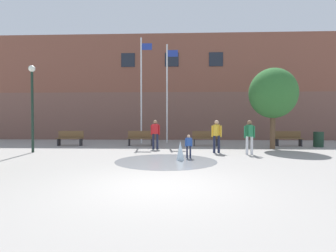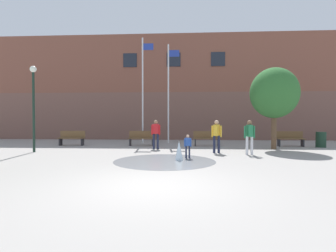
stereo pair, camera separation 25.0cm
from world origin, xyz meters
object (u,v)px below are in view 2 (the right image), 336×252
at_px(adult_in_red, 217,134).
at_px(lamp_post_left_lane, 33,97).
at_px(park_bench_left_of_flagpoles, 72,138).
at_px(park_bench_center, 207,138).
at_px(flagpole_left, 143,87).
at_px(child_in_fountain, 188,144).
at_px(trash_can, 321,140).
at_px(park_bench_under_right_flagpole, 290,138).
at_px(street_tree_near_building, 274,93).
at_px(park_bench_under_left_flagpole, 142,138).
at_px(teen_by_trashcan, 156,132).
at_px(adult_near_bench, 249,135).
at_px(flagpole_right, 169,90).

bearing_deg(adult_in_red, lamp_post_left_lane, 120.88).
bearing_deg(park_bench_left_of_flagpoles, park_bench_center, 1.16).
bearing_deg(flagpole_left, park_bench_center, -24.12).
relative_size(child_in_fountain, trash_can, 1.10).
xyz_separation_m(park_bench_under_right_flagpole, child_in_fountain, (-6.28, -5.24, 0.10)).
relative_size(park_bench_left_of_flagpoles, street_tree_near_building, 0.36).
bearing_deg(park_bench_left_of_flagpoles, street_tree_near_building, -6.48).
bearing_deg(park_bench_center, child_in_fountain, -103.40).
height_order(child_in_fountain, street_tree_near_building, street_tree_near_building).
xyz_separation_m(park_bench_under_left_flagpole, park_bench_center, (4.03, 0.03, 0.00)).
xyz_separation_m(park_bench_center, teen_by_trashcan, (-2.94, -1.88, 0.45)).
xyz_separation_m(park_bench_under_left_flagpole, trash_can, (10.65, -0.38, -0.03)).
bearing_deg(park_bench_left_of_flagpoles, flagpole_left, 26.14).
distance_m(park_bench_center, trash_can, 6.63).
xyz_separation_m(park_bench_under_right_flagpole, lamp_post_left_lane, (-13.90, -3.65, 2.28)).
xyz_separation_m(lamp_post_left_lane, trash_can, (15.47, 3.20, -2.31)).
height_order(park_bench_center, child_in_fountain, child_in_fountain).
height_order(adult_near_bench, flagpole_right, flagpole_right).
xyz_separation_m(park_bench_under_left_flagpole, child_in_fountain, (2.79, -5.18, 0.10)).
relative_size(adult_near_bench, lamp_post_left_lane, 0.37).
bearing_deg(flagpole_left, child_in_fountain, -67.18).
distance_m(lamp_post_left_lane, street_tree_near_building, 12.57).
distance_m(park_bench_left_of_flagpoles, teen_by_trashcan, 5.76).
height_order(park_bench_left_of_flagpoles, adult_in_red, adult_in_red).
xyz_separation_m(teen_by_trashcan, adult_near_bench, (4.55, -2.12, 0.00)).
bearing_deg(street_tree_near_building, flagpole_right, 150.19).
bearing_deg(child_in_fountain, trash_can, 3.16).
xyz_separation_m(park_bench_center, park_bench_under_right_flagpole, (5.04, 0.03, 0.00)).
distance_m(teen_by_trashcan, adult_near_bench, 5.02).
bearing_deg(park_bench_under_right_flagpole, park_bench_left_of_flagpoles, -179.13).
height_order(child_in_fountain, lamp_post_left_lane, lamp_post_left_lane).
relative_size(lamp_post_left_lane, street_tree_near_building, 0.96).
bearing_deg(park_bench_under_right_flagpole, adult_near_bench, -130.41).
bearing_deg(flagpole_right, lamp_post_left_lane, -139.42).
height_order(teen_by_trashcan, adult_in_red, same).
height_order(park_bench_under_right_flagpole, flagpole_left, flagpole_left).
bearing_deg(adult_in_red, flagpole_right, 55.87).
height_order(child_in_fountain, adult_near_bench, adult_near_bench).
relative_size(park_bench_under_left_flagpole, trash_can, 1.78).
xyz_separation_m(park_bench_under_right_flagpole, adult_near_bench, (-3.43, -4.03, 0.45)).
bearing_deg(flagpole_left, flagpole_right, 0.00).
xyz_separation_m(adult_in_red, child_in_fountain, (-1.42, -1.77, -0.35)).
bearing_deg(street_tree_near_building, park_bench_left_of_flagpoles, 173.52).
bearing_deg(lamp_post_left_lane, flagpole_right, 40.58).
distance_m(park_bench_under_left_flagpole, adult_near_bench, 6.91).
bearing_deg(teen_by_trashcan, adult_near_bench, 156.63).
height_order(park_bench_center, teen_by_trashcan, teen_by_trashcan).
bearing_deg(adult_in_red, child_in_fountain, 171.00).
relative_size(park_bench_center, adult_in_red, 1.01).
bearing_deg(adult_near_bench, child_in_fountain, -76.74).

